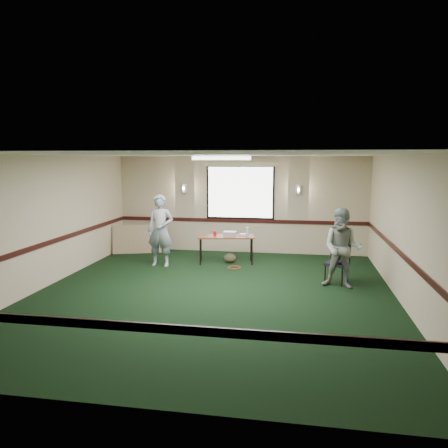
% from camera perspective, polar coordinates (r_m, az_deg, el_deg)
% --- Properties ---
extents(ground, '(8.00, 8.00, 0.00)m').
position_cam_1_polar(ground, '(8.64, -1.48, -9.16)').
color(ground, black).
rests_on(ground, ground).
extents(room_shell, '(8.00, 8.02, 8.00)m').
position_cam_1_polar(room_shell, '(10.38, 0.77, 2.74)').
color(room_shell, tan).
rests_on(room_shell, ground).
extents(folding_table, '(1.48, 0.79, 0.70)m').
position_cam_1_polar(folding_table, '(11.01, 0.27, -1.82)').
color(folding_table, '#612C1B').
rests_on(folding_table, ground).
extents(projector, '(0.33, 0.29, 0.11)m').
position_cam_1_polar(projector, '(11.03, 0.79, -1.25)').
color(projector, '#95969D').
rests_on(projector, folding_table).
extents(game_console, '(0.23, 0.22, 0.05)m').
position_cam_1_polar(game_console, '(11.08, 2.51, -1.38)').
color(game_console, silver).
rests_on(game_console, folding_table).
extents(red_cup, '(0.08, 0.08, 0.12)m').
position_cam_1_polar(red_cup, '(11.02, -1.20, -1.22)').
color(red_cup, '#B00B0C').
rests_on(red_cup, folding_table).
extents(water_bottle, '(0.07, 0.07, 0.22)m').
position_cam_1_polar(water_bottle, '(10.98, 3.09, -1.01)').
color(water_bottle, '#83B8D6').
rests_on(water_bottle, folding_table).
extents(duffel_bag, '(0.35, 0.27, 0.23)m').
position_cam_1_polar(duffel_bag, '(11.15, 0.79, -4.48)').
color(duffel_bag, '#413A25').
rests_on(duffel_bag, ground).
extents(cable_coil, '(0.38, 0.38, 0.02)m').
position_cam_1_polar(cable_coil, '(10.68, 1.34, -5.68)').
color(cable_coil, red).
rests_on(cable_coil, ground).
extents(folded_table, '(1.53, 0.69, 0.78)m').
position_cam_1_polar(folded_table, '(12.44, -10.85, -1.98)').
color(folded_table, tan).
rests_on(folded_table, ground).
extents(conference_chair, '(0.58, 0.59, 0.89)m').
position_cam_1_polar(conference_chair, '(9.62, 14.72, -4.41)').
color(conference_chair, black).
rests_on(conference_chair, ground).
extents(person_left, '(0.65, 0.42, 1.77)m').
position_cam_1_polar(person_left, '(10.80, -8.31, -0.85)').
color(person_left, '#456599').
rests_on(person_left, ground).
extents(person_right, '(0.92, 0.80, 1.64)m').
position_cam_1_polar(person_right, '(9.20, 15.20, -3.09)').
color(person_right, '#7497B4').
rests_on(person_right, ground).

